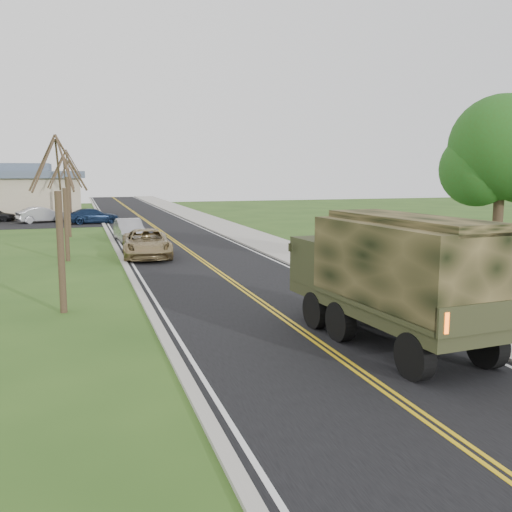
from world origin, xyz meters
name	(u,v)px	position (x,y,z in m)	size (l,w,h in m)	color
ground	(393,396)	(0.00, 0.00, 0.00)	(160.00, 160.00, 0.00)	#2A4A18
road	(154,227)	(0.00, 40.00, 0.01)	(8.00, 120.00, 0.01)	black
curb_right	(200,225)	(4.15, 40.00, 0.06)	(0.30, 120.00, 0.12)	#9E998E
sidewalk_right	(219,224)	(5.90, 40.00, 0.05)	(3.20, 120.00, 0.10)	#9E998E
curb_left	(105,228)	(-4.15, 40.00, 0.05)	(0.30, 120.00, 0.10)	#9E998E
leafy_tree	(502,156)	(11.00, 10.01, 5.49)	(4.83, 4.50, 8.10)	#38281C
bare_tree_a	(60,237)	(-7.00, 10.00, 2.63)	(1.93, 2.26, 6.08)	#38281C
bare_tree_b	(66,216)	(-7.00, 22.00, 2.48)	(1.83, 2.14, 5.73)	#38281C
bare_tree_c	(68,200)	(-7.00, 34.00, 2.78)	(2.04, 2.39, 6.42)	#38281C
bare_tree_d	(70,196)	(-7.00, 46.00, 2.55)	(1.88, 2.20, 5.91)	#38281C
military_truck	(392,271)	(1.86, 3.32, 2.12)	(3.20, 7.61, 3.70)	black
suv_champagne	(147,243)	(-2.73, 22.06, 0.79)	(2.63, 5.69, 1.58)	#927D52
sedan_silver	(129,230)	(-3.00, 30.05, 0.78)	(1.64, 4.72, 1.55)	#A2A2A6
lot_car_silver	(42,215)	(-9.61, 47.19, 0.75)	(1.59, 4.56, 1.50)	#ABABAF
lot_car_navy	(93,216)	(-5.00, 44.77, 0.70)	(1.97, 4.84, 1.40)	#0F1E3A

